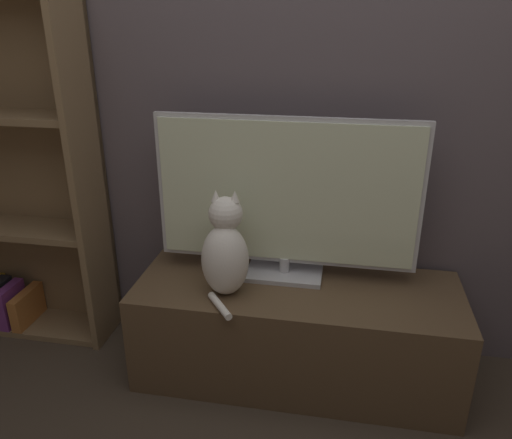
{
  "coord_description": "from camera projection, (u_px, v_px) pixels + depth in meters",
  "views": [
    {
      "loc": [
        0.16,
        -0.87,
        1.48
      ],
      "look_at": [
        -0.17,
        0.92,
        0.73
      ],
      "focal_mm": 35.0,
      "sensor_mm": 36.0,
      "label": 1
    }
  ],
  "objects": [
    {
      "name": "tv_stand",
      "position": [
        296.0,
        331.0,
        2.15
      ],
      "size": [
        1.35,
        0.51,
        0.44
      ],
      "color": "brown",
      "rests_on": "ground_plane"
    },
    {
      "name": "tv",
      "position": [
        286.0,
        198.0,
        2.02
      ],
      "size": [
        1.08,
        0.19,
        0.68
      ],
      "color": "#B7B7BC",
      "rests_on": "tv_stand"
    },
    {
      "name": "cat",
      "position": [
        225.0,
        251.0,
        1.96
      ],
      "size": [
        0.2,
        0.3,
        0.43
      ],
      "rotation": [
        0.0,
        0.0,
        0.04
      ],
      "color": "silver",
      "rests_on": "tv_stand"
    },
    {
      "name": "wall_back",
      "position": [
        312.0,
        63.0,
        2.0
      ],
      "size": [
        4.8,
        0.05,
        2.6
      ],
      "color": "#564C51",
      "rests_on": "ground_plane"
    },
    {
      "name": "bookshelf",
      "position": [
        5.0,
        188.0,
        2.34
      ],
      "size": [
        0.9,
        0.28,
        1.62
      ],
      "color": "brown",
      "rests_on": "ground_plane"
    }
  ]
}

